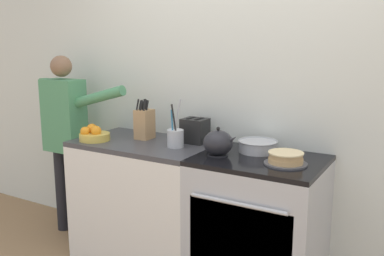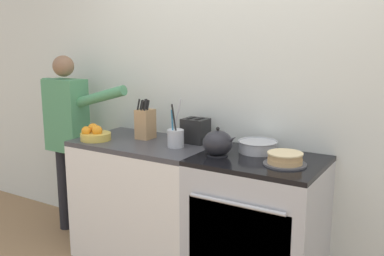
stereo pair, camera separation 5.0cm
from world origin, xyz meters
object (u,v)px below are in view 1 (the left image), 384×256
Objects in this scene: utensil_crock at (175,137)px; toaster at (195,131)px; knife_block at (144,124)px; fruit_bowl at (94,135)px; person_baker at (66,130)px; stove_range at (258,226)px; tea_kettle at (218,143)px; mixing_bowl at (258,146)px; layer_cake at (286,159)px.

utensil_crock is 0.20m from toaster.
fruit_bowl is (-0.29, -0.24, -0.07)m from knife_block.
toaster is 1.18m from person_baker.
person_baker is (-1.73, 0.02, 0.45)m from stove_range.
stove_range is 4.77× the size of toaster.
toaster is at bearing 20.30° from person_baker.
tea_kettle is 1.48m from person_baker.
knife_block is 0.79m from person_baker.
toaster is at bearing 177.08° from mixing_bowl.
knife_block is (-0.70, 0.15, 0.03)m from tea_kettle.
layer_cake is at bearing 2.39° from tea_kettle.
mixing_bowl is (-0.07, 0.14, 0.49)m from stove_range.
stove_range is 0.52m from layer_cake.
mixing_bowl is 1.21m from fruit_bowl.
knife_block is (-0.89, -0.06, 0.08)m from mixing_bowl.
stove_range is 0.52m from mixing_bowl.
person_baker reaches higher than layer_cake.
mixing_bowl is at bearing 13.99° from fruit_bowl.
tea_kettle reaches higher than stove_range.
layer_cake is at bearing -36.53° from mixing_bowl.
knife_block reaches higher than stove_range.
knife_block reaches higher than mixing_bowl.
tea_kettle is 0.16× the size of person_baker.
toaster reaches higher than stove_range.
utensil_crock is 0.65m from fruit_bowl.
layer_cake is 1.92m from person_baker.
layer_cake is 0.32m from mixing_bowl.
fruit_bowl is 0.52m from person_baker.
knife_block reaches higher than toaster.
utensil_crock reaches higher than toaster.
toaster is 0.13× the size of person_baker.
utensil_crock is at bearing 11.60° from fruit_bowl.
knife_block is at bearing -176.28° from mixing_bowl.
utensil_crock reaches higher than tea_kettle.
stove_range is at bearing -16.08° from toaster.
layer_cake is 0.80m from utensil_crock.
fruit_bowl is at bearing -6.83° from person_baker.
person_baker is (-1.47, 0.09, -0.09)m from tea_kettle.
mixing_bowl is 0.85× the size of knife_block.
person_baker reaches higher than mixing_bowl.
person_baker is at bearing -175.86° from knife_block.
tea_kettle is 1.24× the size of toaster.
mixing_bowl reaches higher than stove_range.
layer_cake reaches higher than stove_range.
person_baker is at bearing 159.66° from fruit_bowl.
toaster is at bearing 25.01° from fruit_bowl.
toaster is (0.39, 0.08, -0.03)m from knife_block.
fruit_bowl is (-1.43, -0.11, 0.01)m from layer_cake.
stove_range is at bearing -4.80° from knife_block.
utensil_crock is at bearing 11.00° from person_baker.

